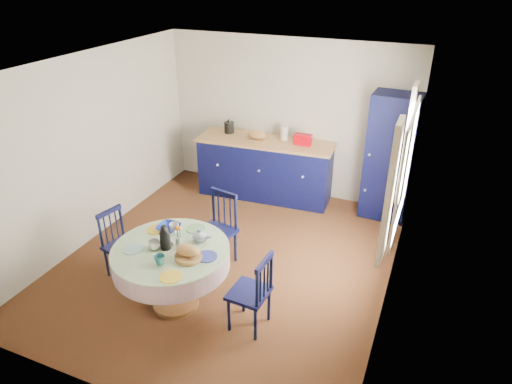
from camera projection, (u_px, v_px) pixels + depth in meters
The scene contains 17 objects.
floor at pixel (228, 260), 5.97m from camera, with size 4.50×4.50×0.00m, color black.
ceiling at pixel (222, 66), 4.82m from camera, with size 4.50×4.50×0.00m, color white.
wall_back at pixel (288, 118), 7.24m from camera, with size 4.00×0.02×2.50m, color silver.
wall_left at pixel (91, 149), 6.08m from camera, with size 0.02×4.50×2.50m, color silver.
wall_right at pixel (399, 205), 4.71m from camera, with size 0.02×4.50×2.50m, color silver.
window at pixel (402, 169), 4.85m from camera, with size 0.10×1.74×1.45m.
kitchen_counter at pixel (265, 168), 7.38m from camera, with size 2.21×0.82×1.21m.
pantry_cabinet at pixel (390, 158), 6.61m from camera, with size 0.68×0.50×1.88m.
dining_table at pixel (172, 258), 4.91m from camera, with size 1.26×1.26×1.04m.
chair_left at pixel (120, 243), 5.53m from camera, with size 0.45×0.46×0.87m.
chair_far at pixel (218, 229), 5.73m from camera, with size 0.50×0.48×0.96m.
chair_right at pixel (252, 292), 4.69m from camera, with size 0.41×0.43×0.91m.
mug_a at pixel (154, 245), 4.83m from camera, with size 0.13×0.13×0.10m, color silver.
mug_b at pixel (160, 260), 4.59m from camera, with size 0.11×0.11×0.10m, color teal.
mug_c at pixel (202, 238), 4.96m from camera, with size 0.11×0.11×0.09m, color black.
mug_d at pixel (174, 228), 5.13m from camera, with size 0.11×0.11×0.10m, color silver.
cobalt_bowl at pixel (169, 228), 5.17m from camera, with size 0.26×0.26×0.06m, color navy.
Camera 1 is at (2.22, -4.38, 3.53)m, focal length 32.00 mm.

